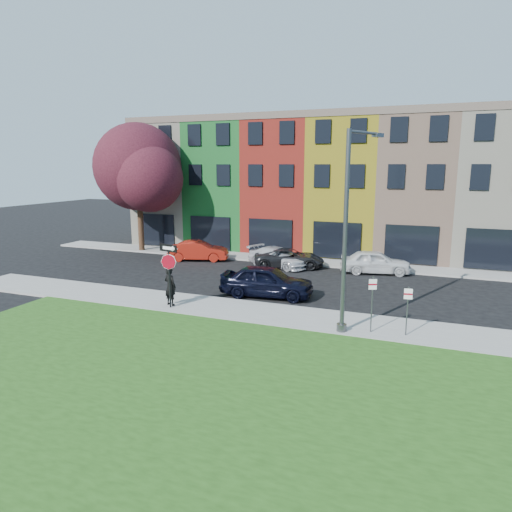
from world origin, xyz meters
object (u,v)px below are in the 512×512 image
at_px(man, 170,286).
at_px(street_lamp, 348,233).
at_px(stop_sign, 169,263).
at_px(sedan_near, 267,281).

bearing_deg(man, street_lamp, -168.42).
relative_size(stop_sign, sedan_near, 0.61).
xyz_separation_m(stop_sign, sedan_near, (3.48, 3.78, -1.45)).
bearing_deg(street_lamp, man, -159.25).
height_order(stop_sign, street_lamp, street_lamp).
distance_m(stop_sign, man, 1.29).
bearing_deg(sedan_near, man, 127.59).
xyz_separation_m(stop_sign, man, (-0.19, 0.34, -1.23)).
distance_m(stop_sign, street_lamp, 8.43).
distance_m(man, street_lamp, 8.96).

